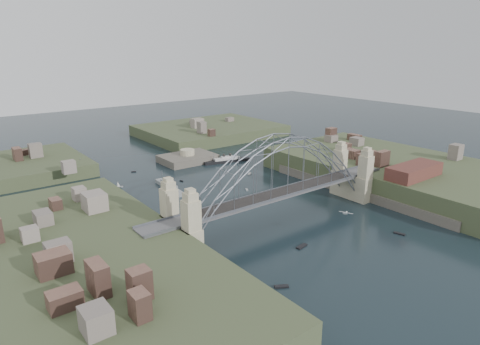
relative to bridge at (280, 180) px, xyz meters
The scene contains 23 objects.
ground 12.32m from the bridge, ahead, with size 500.00×500.00×0.00m, color black.
bridge is the anchor object (origin of this frame).
shore_west 58.25m from the bridge, behind, with size 50.50×90.00×12.00m.
shore_east 58.25m from the bridge, ahead, with size 50.50×90.00×12.00m.
headland_nw 110.41m from the bridge, 120.07° to the left, with size 60.00×45.00×9.00m, color #3A4528.
headland_ne 121.38m from the bridge, 65.56° to the left, with size 70.00×55.00×9.50m, color #3A4528.
fort_island 72.14m from the bridge, 80.27° to the left, with size 22.00×16.00×9.40m.
wharf_shed 46.23m from the bridge, 17.65° to the right, with size 20.00×8.00×4.00m, color #592D26.
finger_pier 49.40m from the bridge, 35.68° to the right, with size 4.00×22.00×1.40m, color #545356.
naval_cruiser_near 46.32m from the bridge, 104.58° to the left, with size 4.02×19.02×5.66m.
naval_cruiser_far 92.49m from the bridge, 107.35° to the left, with size 7.08×18.06×6.09m.
ocean_liner 65.16m from the bridge, 67.22° to the left, with size 20.57×7.65×5.03m.
aeroplane 20.73m from the bridge, 79.86° to the right, with size 1.93×3.27×0.50m.
small_boat_a 30.05m from the bridge, 130.67° to the left, with size 2.59×1.00×2.38m.
small_boat_b 30.16m from the bridge, 70.68° to the left, with size 1.60×2.11×0.45m.
small_boat_c 20.50m from the bridge, 112.83° to the right, with size 3.59×1.75×0.45m.
small_boat_d 46.83m from the bridge, 61.68° to the left, with size 2.46×2.06×0.45m.
small_boat_e 62.17m from the bridge, 113.71° to the left, with size 3.17×2.87×2.38m.
small_boat_f 49.96m from the bridge, 94.33° to the left, with size 0.85×1.43×0.45m.
small_boat_g 34.37m from the bridge, 53.37° to the right, with size 1.69×3.05×0.45m.
small_boat_h 72.01m from the bridge, 100.22° to the left, with size 1.93×1.25×0.45m.
small_boat_i 39.21m from the bridge, 27.68° to the left, with size 1.76×2.51×1.43m.
small_boat_j 36.05m from the bridge, 131.88° to the right, with size 3.03×2.29×0.45m.
Camera 1 is at (-75.42, -79.64, 47.64)m, focal length 31.34 mm.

